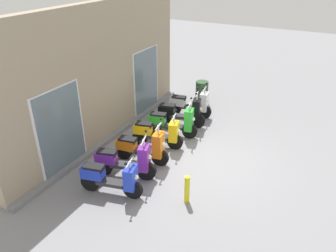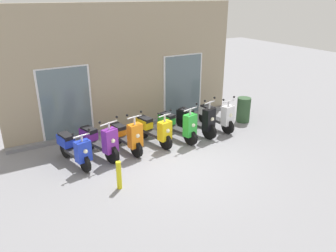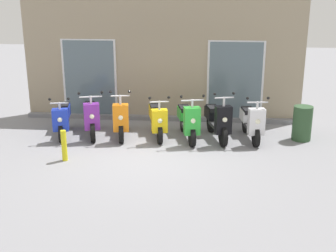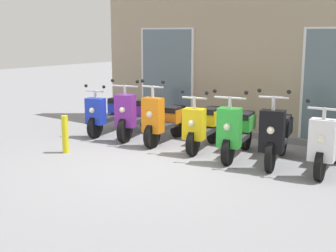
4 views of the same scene
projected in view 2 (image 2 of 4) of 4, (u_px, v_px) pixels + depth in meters
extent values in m
plane|color=gray|center=(176.00, 163.00, 8.95)|extent=(40.00, 40.00, 0.00)
cube|color=gray|center=(126.00, 68.00, 10.75)|extent=(7.91, 0.30, 4.03)
cube|color=slate|center=(132.00, 126.00, 11.28)|extent=(7.91, 0.20, 0.12)
cube|color=silver|center=(66.00, 105.00, 9.98)|extent=(1.58, 0.04, 2.30)
cube|color=slate|center=(66.00, 105.00, 9.96)|extent=(1.46, 0.02, 2.22)
cube|color=silver|center=(183.00, 87.00, 11.90)|extent=(1.58, 0.04, 2.30)
cube|color=slate|center=(183.00, 87.00, 11.88)|extent=(1.46, 0.02, 2.22)
cylinder|color=black|center=(85.00, 163.00, 8.45)|extent=(0.20, 0.48, 0.47)
cylinder|color=black|center=(65.00, 150.00, 9.20)|extent=(0.20, 0.48, 0.47)
cube|color=#2D2D30|center=(74.00, 153.00, 8.79)|extent=(0.40, 0.72, 0.09)
cube|color=#1E38C6|center=(83.00, 151.00, 8.35)|extent=(0.42, 0.32, 0.55)
sphere|color=#F2EFCC|center=(86.00, 151.00, 8.25)|extent=(0.12, 0.12, 0.12)
cube|color=#1E38C6|center=(66.00, 140.00, 9.01)|extent=(0.41, 0.57, 0.28)
cube|color=black|center=(66.00, 136.00, 8.93)|extent=(0.36, 0.53, 0.11)
cylinder|color=silver|center=(82.00, 138.00, 8.22)|extent=(0.06, 0.06, 0.19)
cylinder|color=silver|center=(81.00, 136.00, 8.19)|extent=(0.44, 0.13, 0.04)
sphere|color=black|center=(89.00, 130.00, 8.30)|extent=(0.07, 0.07, 0.07)
sphere|color=black|center=(73.00, 134.00, 8.02)|extent=(0.07, 0.07, 0.07)
cylinder|color=black|center=(112.00, 154.00, 8.88)|extent=(0.26, 0.53, 0.52)
cylinder|color=black|center=(87.00, 142.00, 9.60)|extent=(0.26, 0.53, 0.52)
cube|color=#2D2D30|center=(99.00, 145.00, 9.20)|extent=(0.46, 0.75, 0.09)
cube|color=purple|center=(110.00, 141.00, 8.76)|extent=(0.43, 0.34, 0.65)
sphere|color=#F2EFCC|center=(113.00, 141.00, 8.66)|extent=(0.12, 0.12, 0.12)
cube|color=purple|center=(88.00, 134.00, 9.43)|extent=(0.44, 0.59, 0.28)
cube|color=black|center=(89.00, 130.00, 9.35)|extent=(0.39, 0.54, 0.11)
cylinder|color=silver|center=(109.00, 126.00, 8.60)|extent=(0.06, 0.06, 0.21)
cylinder|color=silver|center=(109.00, 123.00, 8.57)|extent=(0.53, 0.20, 0.04)
sphere|color=black|center=(117.00, 117.00, 8.72)|extent=(0.07, 0.07, 0.07)
sphere|color=black|center=(100.00, 122.00, 8.35)|extent=(0.07, 0.07, 0.07)
cylinder|color=black|center=(136.00, 149.00, 9.21)|extent=(0.19, 0.49, 0.48)
cylinder|color=black|center=(116.00, 137.00, 9.99)|extent=(0.19, 0.49, 0.48)
cube|color=#2D2D30|center=(126.00, 140.00, 9.56)|extent=(0.37, 0.70, 0.09)
cube|color=orange|center=(135.00, 136.00, 9.09)|extent=(0.41, 0.30, 0.67)
sphere|color=#F2EFCC|center=(138.00, 136.00, 8.99)|extent=(0.12, 0.12, 0.12)
cube|color=orange|center=(118.00, 130.00, 9.82)|extent=(0.38, 0.56, 0.28)
cube|color=black|center=(118.00, 126.00, 9.74)|extent=(0.34, 0.52, 0.11)
cylinder|color=silver|center=(134.00, 121.00, 8.93)|extent=(0.06, 0.06, 0.25)
cylinder|color=silver|center=(134.00, 117.00, 8.89)|extent=(0.45, 0.11, 0.04)
sphere|color=black|center=(141.00, 112.00, 8.98)|extent=(0.07, 0.07, 0.07)
sphere|color=black|center=(127.00, 115.00, 8.72)|extent=(0.07, 0.07, 0.07)
cylinder|color=black|center=(166.00, 142.00, 9.67)|extent=(0.21, 0.48, 0.47)
cylinder|color=black|center=(142.00, 131.00, 10.41)|extent=(0.21, 0.48, 0.47)
cube|color=#2D2D30|center=(154.00, 133.00, 10.00)|extent=(0.41, 0.71, 0.09)
cube|color=yellow|center=(165.00, 131.00, 9.57)|extent=(0.42, 0.32, 0.57)
sphere|color=#F2EFCC|center=(168.00, 131.00, 9.47)|extent=(0.12, 0.12, 0.12)
cube|color=yellow|center=(144.00, 123.00, 10.22)|extent=(0.41, 0.57, 0.28)
cube|color=black|center=(145.00, 119.00, 10.14)|extent=(0.36, 0.53, 0.11)
cylinder|color=silver|center=(165.00, 118.00, 9.43)|extent=(0.06, 0.06, 0.23)
cylinder|color=silver|center=(165.00, 115.00, 9.39)|extent=(0.46, 0.14, 0.04)
sphere|color=black|center=(171.00, 110.00, 9.50)|extent=(0.07, 0.07, 0.07)
sphere|color=black|center=(159.00, 114.00, 9.21)|extent=(0.07, 0.07, 0.07)
cylinder|color=black|center=(191.00, 138.00, 9.95)|extent=(0.22, 0.48, 0.47)
cylinder|color=black|center=(165.00, 127.00, 10.72)|extent=(0.22, 0.48, 0.47)
cube|color=#2D2D30|center=(177.00, 129.00, 10.30)|extent=(0.42, 0.76, 0.09)
cube|color=green|center=(190.00, 125.00, 9.83)|extent=(0.43, 0.32, 0.67)
sphere|color=#F2EFCC|center=(193.00, 125.00, 9.72)|extent=(0.12, 0.12, 0.12)
cube|color=green|center=(167.00, 119.00, 10.54)|extent=(0.41, 0.58, 0.28)
cube|color=black|center=(167.00, 115.00, 10.46)|extent=(0.37, 0.53, 0.11)
cylinder|color=silver|center=(190.00, 112.00, 9.67)|extent=(0.06, 0.06, 0.21)
cylinder|color=silver|center=(190.00, 109.00, 9.64)|extent=(0.53, 0.16, 0.04)
sphere|color=black|center=(197.00, 104.00, 9.77)|extent=(0.07, 0.07, 0.07)
sphere|color=black|center=(184.00, 108.00, 9.43)|extent=(0.07, 0.07, 0.07)
cylinder|color=black|center=(209.00, 131.00, 10.34)|extent=(0.23, 0.52, 0.52)
cylinder|color=black|center=(183.00, 122.00, 11.08)|extent=(0.23, 0.52, 0.52)
cube|color=#2D2D30|center=(196.00, 124.00, 10.67)|extent=(0.43, 0.75, 0.09)
cube|color=black|center=(209.00, 119.00, 10.21)|extent=(0.43, 0.33, 0.68)
sphere|color=#F2EFCC|center=(212.00, 119.00, 10.11)|extent=(0.12, 0.12, 0.12)
cube|color=black|center=(185.00, 115.00, 10.91)|extent=(0.42, 0.58, 0.28)
cube|color=black|center=(186.00, 111.00, 10.83)|extent=(0.38, 0.53, 0.11)
cylinder|color=silver|center=(210.00, 106.00, 10.05)|extent=(0.06, 0.06, 0.24)
cylinder|color=silver|center=(210.00, 102.00, 10.01)|extent=(0.45, 0.15, 0.04)
sphere|color=black|center=(215.00, 98.00, 10.12)|extent=(0.07, 0.07, 0.07)
sphere|color=black|center=(205.00, 101.00, 9.82)|extent=(0.07, 0.07, 0.07)
cylinder|color=black|center=(228.00, 127.00, 10.75)|extent=(0.17, 0.48, 0.47)
cylinder|color=black|center=(204.00, 118.00, 11.54)|extent=(0.17, 0.48, 0.47)
cube|color=#2D2D30|center=(216.00, 119.00, 11.11)|extent=(0.36, 0.70, 0.09)
cube|color=white|center=(228.00, 116.00, 10.64)|extent=(0.41, 0.29, 0.64)
sphere|color=#F2EFCC|center=(231.00, 115.00, 10.53)|extent=(0.12, 0.12, 0.12)
cube|color=white|center=(207.00, 111.00, 11.37)|extent=(0.37, 0.56, 0.28)
cube|color=black|center=(208.00, 108.00, 11.29)|extent=(0.33, 0.51, 0.11)
cylinder|color=silver|center=(228.00, 104.00, 10.49)|extent=(0.06, 0.06, 0.20)
cylinder|color=silver|center=(229.00, 101.00, 10.46)|extent=(0.49, 0.11, 0.04)
sphere|color=black|center=(234.00, 97.00, 10.57)|extent=(0.07, 0.07, 0.07)
sphere|color=black|center=(224.00, 100.00, 10.28)|extent=(0.07, 0.07, 0.07)
cylinder|color=yellow|center=(119.00, 175.00, 7.68)|extent=(0.12, 0.12, 0.70)
cylinder|color=#2D4C2D|center=(243.00, 110.00, 11.72)|extent=(0.47, 0.47, 0.87)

